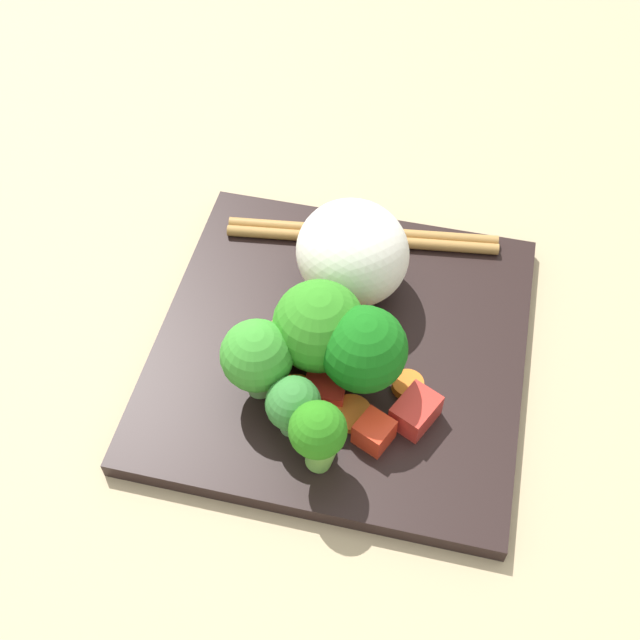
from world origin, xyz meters
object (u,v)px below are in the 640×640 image
object	(u,v)px
carrot_slice_1	(376,343)
square_plate	(340,348)
rice_mound	(352,253)
chopstick_pair	(362,236)
broccoli_floret_4	(257,357)

from	to	relation	value
carrot_slice_1	square_plate	bearing A→B (deg)	8.80
rice_mound	chopstick_pair	xyz separation A→B (cm)	(0.24, -4.53, -3.03)
broccoli_floret_4	chopstick_pair	distance (cm)	15.39
broccoli_floret_4	carrot_slice_1	world-z (taller)	broccoli_floret_4
chopstick_pair	carrot_slice_1	bearing A→B (deg)	99.23
square_plate	carrot_slice_1	size ratio (longest dim) A/B	9.84
carrot_slice_1	chopstick_pair	distance (cm)	9.84
square_plate	rice_mound	size ratio (longest dim) A/B	3.07
rice_mound	chopstick_pair	size ratio (longest dim) A/B	0.40
chopstick_pair	broccoli_floret_4	bearing A→B (deg)	67.70
square_plate	broccoli_floret_4	distance (cm)	7.76
square_plate	rice_mound	distance (cm)	6.61
broccoli_floret_4	carrot_slice_1	bearing A→B (deg)	-140.77
square_plate	chopstick_pair	world-z (taller)	chopstick_pair
rice_mound	carrot_slice_1	size ratio (longest dim) A/B	3.20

